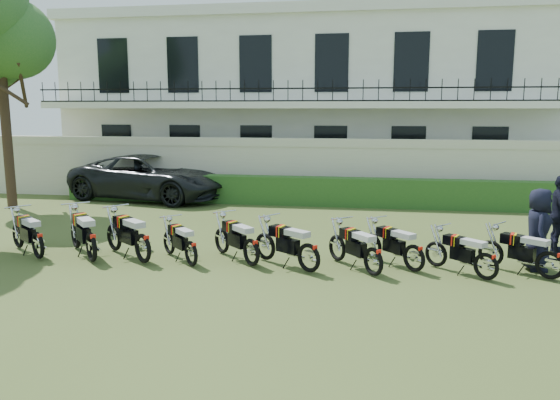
{
  "coord_description": "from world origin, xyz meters",
  "views": [
    {
      "loc": [
        3.07,
        -11.65,
        3.39
      ],
      "look_at": [
        0.84,
        1.79,
        1.08
      ],
      "focal_mm": 35.0,
      "sensor_mm": 36.0,
      "label": 1
    }
  ],
  "objects_px": {
    "officer_3": "(538,230)",
    "motorcycle_4": "(251,246)",
    "motorcycle_9": "(550,258)",
    "officer_5": "(559,214)",
    "motorcycle_1": "(91,240)",
    "motorcycle_3": "(191,247)",
    "motorcycle_8": "(487,260)",
    "motorcycle_7": "(414,251)",
    "motorcycle_2": "(143,241)",
    "suv": "(151,177)",
    "motorcycle_6": "(374,255)",
    "motorcycle_5": "(309,251)",
    "motorcycle_0": "(38,239)"
  },
  "relations": [
    {
      "from": "officer_3",
      "to": "motorcycle_4",
      "type": "bearing_deg",
      "value": 105.38
    },
    {
      "from": "motorcycle_9",
      "to": "officer_5",
      "type": "relative_size",
      "value": 0.79
    },
    {
      "from": "motorcycle_1",
      "to": "motorcycle_3",
      "type": "height_order",
      "value": "motorcycle_1"
    },
    {
      "from": "motorcycle_4",
      "to": "motorcycle_8",
      "type": "relative_size",
      "value": 1.06
    },
    {
      "from": "motorcycle_3",
      "to": "motorcycle_9",
      "type": "distance_m",
      "value": 7.32
    },
    {
      "from": "motorcycle_3",
      "to": "motorcycle_7",
      "type": "bearing_deg",
      "value": -39.56
    },
    {
      "from": "motorcycle_2",
      "to": "suv",
      "type": "xyz_separation_m",
      "value": [
        -3.22,
        8.23,
        0.31
      ]
    },
    {
      "from": "suv",
      "to": "motorcycle_6",
      "type": "bearing_deg",
      "value": -123.93
    },
    {
      "from": "motorcycle_7",
      "to": "officer_3",
      "type": "height_order",
      "value": "officer_3"
    },
    {
      "from": "motorcycle_1",
      "to": "motorcycle_9",
      "type": "distance_m",
      "value": 9.59
    },
    {
      "from": "motorcycle_4",
      "to": "motorcycle_8",
      "type": "distance_m",
      "value": 4.79
    },
    {
      "from": "motorcycle_2",
      "to": "motorcycle_5",
      "type": "bearing_deg",
      "value": -52.8
    },
    {
      "from": "motorcycle_0",
      "to": "motorcycle_9",
      "type": "relative_size",
      "value": 1.09
    },
    {
      "from": "motorcycle_8",
      "to": "motorcycle_3",
      "type": "bearing_deg",
      "value": 132.88
    },
    {
      "from": "motorcycle_3",
      "to": "motorcycle_5",
      "type": "relative_size",
      "value": 0.8
    },
    {
      "from": "motorcycle_4",
      "to": "officer_3",
      "type": "bearing_deg",
      "value": -36.77
    },
    {
      "from": "motorcycle_1",
      "to": "officer_3",
      "type": "distance_m",
      "value": 9.6
    },
    {
      "from": "suv",
      "to": "officer_5",
      "type": "relative_size",
      "value": 3.23
    },
    {
      "from": "motorcycle_0",
      "to": "motorcycle_4",
      "type": "relative_size",
      "value": 1.13
    },
    {
      "from": "motorcycle_4",
      "to": "motorcycle_2",
      "type": "bearing_deg",
      "value": 139.54
    },
    {
      "from": "motorcycle_2",
      "to": "officer_5",
      "type": "distance_m",
      "value": 9.6
    },
    {
      "from": "motorcycle_8",
      "to": "motorcycle_4",
      "type": "bearing_deg",
      "value": 130.45
    },
    {
      "from": "motorcycle_7",
      "to": "officer_3",
      "type": "distance_m",
      "value": 2.68
    },
    {
      "from": "motorcycle_1",
      "to": "motorcycle_5",
      "type": "bearing_deg",
      "value": -42.48
    },
    {
      "from": "motorcycle_6",
      "to": "officer_3",
      "type": "relative_size",
      "value": 0.86
    },
    {
      "from": "motorcycle_0",
      "to": "motorcycle_2",
      "type": "bearing_deg",
      "value": -50.94
    },
    {
      "from": "motorcycle_2",
      "to": "motorcycle_9",
      "type": "height_order",
      "value": "motorcycle_2"
    },
    {
      "from": "officer_5",
      "to": "motorcycle_0",
      "type": "bearing_deg",
      "value": 108.27
    },
    {
      "from": "motorcycle_8",
      "to": "motorcycle_5",
      "type": "bearing_deg",
      "value": 133.81
    },
    {
      "from": "officer_3",
      "to": "officer_5",
      "type": "xyz_separation_m",
      "value": [
        0.88,
        1.51,
        0.06
      ]
    },
    {
      "from": "motorcycle_3",
      "to": "motorcycle_8",
      "type": "xyz_separation_m",
      "value": [
        6.06,
        0.02,
        0.0
      ]
    },
    {
      "from": "motorcycle_0",
      "to": "motorcycle_8",
      "type": "bearing_deg",
      "value": -52.24
    },
    {
      "from": "motorcycle_8",
      "to": "officer_3",
      "type": "xyz_separation_m",
      "value": [
        1.2,
        0.99,
        0.44
      ]
    },
    {
      "from": "motorcycle_2",
      "to": "motorcycle_6",
      "type": "xyz_separation_m",
      "value": [
        4.98,
        -0.11,
        -0.05
      ]
    },
    {
      "from": "motorcycle_1",
      "to": "motorcycle_5",
      "type": "distance_m",
      "value": 4.82
    },
    {
      "from": "motorcycle_2",
      "to": "motorcycle_3",
      "type": "bearing_deg",
      "value": -53.56
    },
    {
      "from": "motorcycle_9",
      "to": "motorcycle_2",
      "type": "bearing_deg",
      "value": 129.7
    },
    {
      "from": "officer_3",
      "to": "motorcycle_9",
      "type": "bearing_deg",
      "value": -168.25
    },
    {
      "from": "motorcycle_4",
      "to": "officer_5",
      "type": "height_order",
      "value": "officer_5"
    },
    {
      "from": "motorcycle_5",
      "to": "motorcycle_9",
      "type": "relative_size",
      "value": 1.11
    },
    {
      "from": "motorcycle_5",
      "to": "officer_3",
      "type": "relative_size",
      "value": 0.93
    },
    {
      "from": "motorcycle_3",
      "to": "motorcycle_8",
      "type": "bearing_deg",
      "value": -43.7
    },
    {
      "from": "motorcycle_8",
      "to": "suv",
      "type": "relative_size",
      "value": 0.22
    },
    {
      "from": "motorcycle_3",
      "to": "motorcycle_8",
      "type": "distance_m",
      "value": 6.06
    },
    {
      "from": "motorcycle_0",
      "to": "officer_5",
      "type": "relative_size",
      "value": 0.86
    },
    {
      "from": "motorcycle_2",
      "to": "motorcycle_4",
      "type": "relative_size",
      "value": 1.18
    },
    {
      "from": "motorcycle_6",
      "to": "motorcycle_9",
      "type": "bearing_deg",
      "value": -33.06
    },
    {
      "from": "motorcycle_2",
      "to": "officer_5",
      "type": "height_order",
      "value": "officer_5"
    },
    {
      "from": "motorcycle_4",
      "to": "suv",
      "type": "distance_m",
      "value": 9.84
    },
    {
      "from": "motorcycle_6",
      "to": "suv",
      "type": "height_order",
      "value": "suv"
    }
  ]
}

